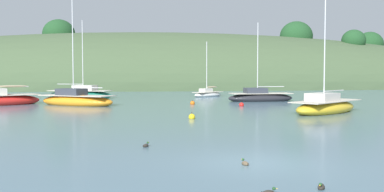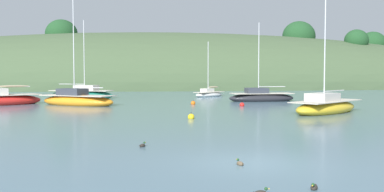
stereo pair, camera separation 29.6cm
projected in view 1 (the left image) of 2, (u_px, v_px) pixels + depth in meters
name	position (u px, v px, depth m)	size (l,w,h in m)	color
ground_plane	(258.00, 163.00, 14.90)	(400.00, 400.00, 0.00)	slate
far_shoreline_hill	(163.00, 87.00, 87.82)	(150.00, 36.00, 24.41)	#425638
sailboat_yellow_far	(260.00, 97.00, 46.75)	(7.23, 2.87, 8.57)	#232328
sailboat_grey_yawl	(81.00, 94.00, 51.57)	(8.31, 5.09, 9.40)	#196B56
sailboat_orange_cutter	(76.00, 100.00, 41.00)	(8.07, 6.23, 11.66)	orange
sailboat_navy_dinghy	(208.00, 94.00, 55.64)	(4.65, 4.31, 7.09)	white
sailboat_cream_ketch	(326.00, 107.00, 33.38)	(7.57, 6.85, 10.41)	gold
mooring_buoy_channel	(192.00, 117.00, 29.00)	(0.44, 0.44, 0.54)	yellow
mooring_buoy_inner	(192.00, 103.00, 41.93)	(0.44, 0.44, 0.54)	orange
mooring_buoy_outer	(241.00, 105.00, 39.76)	(0.44, 0.44, 0.54)	red
duck_trailing	(146.00, 146.00, 18.13)	(0.34, 0.39, 0.24)	#2D2823
duck_lead	(245.00, 163.00, 14.59)	(0.27, 0.42, 0.24)	brown
duck_lone_left	(321.00, 187.00, 11.59)	(0.33, 0.40, 0.24)	#2D2823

